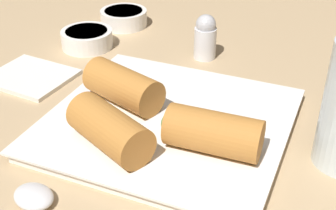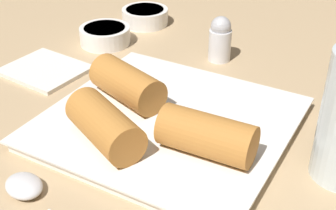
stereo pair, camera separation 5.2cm
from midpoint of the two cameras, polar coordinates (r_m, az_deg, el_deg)
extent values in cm
cube|color=tan|center=(55.46, 6.86, -4.38)|extent=(180.00, 140.00, 2.00)
cube|color=white|center=(54.98, 2.69, -2.48)|extent=(26.26, 25.00, 1.20)
cube|color=white|center=(54.57, 2.71, -1.83)|extent=(27.31, 26.00, 0.30)
cylinder|color=#B77533|center=(49.33, -4.76, -2.59)|extent=(10.88, 8.33, 4.51)
sphere|color=beige|center=(52.51, -7.15, -0.42)|extent=(2.93, 2.93, 2.93)
cylinder|color=#B77533|center=(48.13, 7.83, -3.78)|extent=(10.06, 4.86, 4.51)
sphere|color=#6B9E47|center=(49.38, 3.19, -2.48)|extent=(2.93, 2.93, 2.93)
cylinder|color=#B77533|center=(56.84, -2.43, 2.50)|extent=(10.83, 7.49, 4.51)
sphere|color=#B23D2D|center=(59.84, -5.03, 3.99)|extent=(2.93, 2.93, 2.93)
cylinder|color=white|center=(76.53, -5.76, 8.40)|extent=(8.13, 8.13, 2.77)
cylinder|color=#477038|center=(76.09, -5.81, 9.18)|extent=(6.67, 6.67, 0.50)
cylinder|color=white|center=(83.95, -1.03, 10.70)|extent=(8.13, 8.13, 2.77)
cylinder|color=#DBBC89|center=(83.55, -1.04, 11.43)|extent=(6.67, 6.67, 0.50)
ellipsoid|color=silver|center=(47.63, -14.18, -9.64)|extent=(5.03, 4.33, 1.49)
cube|color=silver|center=(69.29, -12.70, 4.15)|extent=(11.76, 10.26, 0.60)
cylinder|color=silver|center=(71.01, 8.42, 7.18)|extent=(3.36, 3.36, 4.77)
sphere|color=#B7B7BC|center=(69.85, 8.62, 9.40)|extent=(3.02, 3.02, 3.02)
camera|label=1|loc=(0.03, -87.23, 1.71)|focal=50.00mm
camera|label=2|loc=(0.03, 92.77, -1.71)|focal=50.00mm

